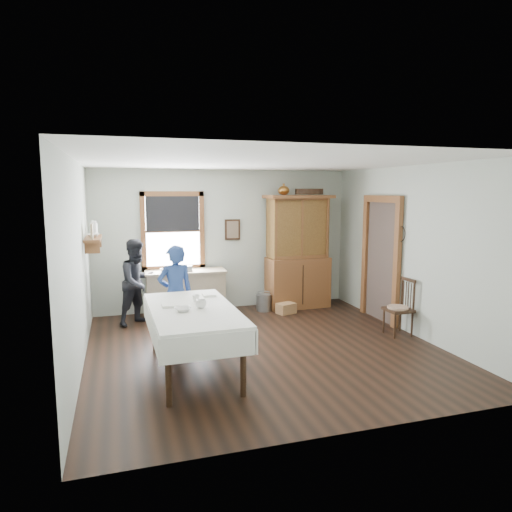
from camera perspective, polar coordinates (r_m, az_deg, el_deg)
The scene contains 20 objects.
room at distance 6.53m, azimuth 1.02°, elevation -0.20°, with size 5.01×5.01×2.70m.
window at distance 8.69m, azimuth -10.35°, elevation 3.63°, with size 1.18×0.07×1.48m.
doorway at distance 8.36m, azimuth 15.38°, elevation 0.05°, with size 0.09×1.14×2.22m.
wall_shelf at distance 7.72m, azimuth -19.68°, elevation 2.28°, with size 0.24×1.00×0.44m.
framed_picture at distance 8.90m, azimuth -2.95°, elevation 3.31°, with size 0.30×0.04×0.40m, color #372313.
rug_beater at distance 7.85m, azimuth 17.63°, elevation 3.54°, with size 0.27×0.27×0.01m, color black.
work_counter at distance 8.60m, azimuth -8.76°, elevation -4.56°, with size 1.47×0.56×0.84m, color tan.
china_hutch at distance 9.02m, azimuth 5.26°, elevation 0.54°, with size 1.30×0.62×2.22m, color brown.
dining_table at distance 5.98m, azimuth -7.84°, elevation -10.30°, with size 1.09×2.07×0.83m, color white.
spindle_chair at distance 7.67m, azimuth 17.37°, elevation -6.09°, with size 0.42×0.42×0.92m, color #372313.
pail at distance 8.86m, azimuth 0.99°, elevation -5.83°, with size 0.30×0.30×0.32m, color gray.
wicker_basket at distance 8.69m, azimuth 3.78°, elevation -6.54°, with size 0.34×0.24×0.20m, color #A97B4D.
woman_blue at distance 7.08m, azimuth -10.03°, elevation -5.10°, with size 0.50×0.33×1.38m, color navy.
figure_dark at distance 8.15m, azimuth -14.52°, elevation -3.51°, with size 0.67×0.52×1.37m, color black.
table_cup_a at distance 5.83m, azimuth -6.90°, elevation -5.96°, with size 0.14×0.14×0.11m, color white.
table_cup_b at distance 6.16m, azimuth -7.52°, elevation -5.28°, with size 0.10×0.10×0.09m, color white.
table_bowl at distance 5.72m, azimuth -9.12°, elevation -6.57°, with size 0.22×0.22×0.06m, color white.
counter_book at distance 8.39m, azimuth -10.42°, elevation -1.92°, with size 0.15×0.20×0.02m, color #715F4B.
counter_bowl at distance 8.42m, azimuth -11.23°, elevation -1.75°, with size 0.21×0.21×0.07m, color white.
shelf_bowl at distance 7.73m, azimuth -19.69°, elevation 2.47°, with size 0.22×0.22×0.05m, color white.
Camera 1 is at (-1.99, -6.14, 2.30)m, focal length 32.00 mm.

